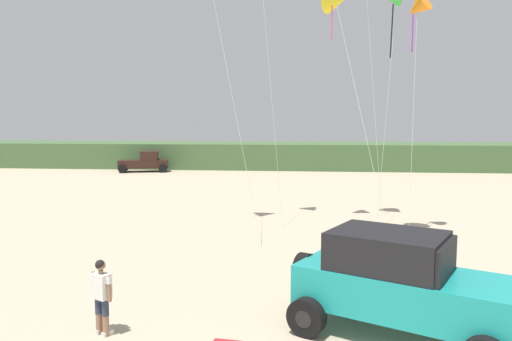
# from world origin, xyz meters

# --- Properties ---
(dune_ridge) EXTENTS (90.00, 9.40, 2.56)m
(dune_ridge) POSITION_xyz_m (-3.97, 44.16, 1.28)
(dune_ridge) COLOR #426038
(dune_ridge) RESTS_ON ground_plane
(jeep) EXTENTS (5.00, 4.05, 2.26)m
(jeep) POSITION_xyz_m (2.62, 3.72, 1.20)
(jeep) COLOR teal
(jeep) RESTS_ON ground_plane
(person_watching) EXTENTS (0.57, 0.43, 1.67)m
(person_watching) POSITION_xyz_m (-3.73, 3.14, 0.94)
(person_watching) COLOR #8C664C
(person_watching) RESTS_ON ground_plane
(distant_pickup) EXTENTS (4.93, 3.40, 1.98)m
(distant_pickup) POSITION_xyz_m (-14.70, 37.55, 0.94)
(distant_pickup) COLOR black
(distant_pickup) RESTS_ON ground_plane
(kite_blue_swept) EXTENTS (2.44, 6.59, 10.71)m
(kite_blue_swept) POSITION_xyz_m (1.84, 15.50, 9.97)
(kite_blue_swept) COLOR yellow
(kite_blue_swept) RESTS_ON ground_plane
(kite_black_sled) EXTENTS (1.37, 3.03, 9.65)m
(kite_black_sled) POSITION_xyz_m (4.91, 13.44, 9.10)
(kite_black_sled) COLOR orange
(kite_black_sled) RESTS_ON ground_plane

